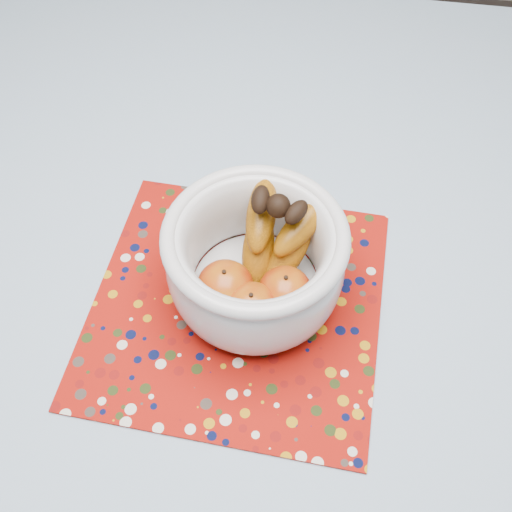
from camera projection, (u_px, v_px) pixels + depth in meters
The scene contains 4 objects.
table at pixel (252, 290), 0.88m from camera, with size 1.20×1.20×0.75m.
tablecloth at pixel (251, 258), 0.81m from camera, with size 1.32×1.32×0.01m, color #6186A1.
placemat at pixel (237, 304), 0.76m from camera, with size 0.36×0.36×0.00m, color maroon.
fruit_bowl at pixel (261, 259), 0.71m from camera, with size 0.22×0.22×0.16m.
Camera 1 is at (0.08, -0.46, 1.42)m, focal length 42.00 mm.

